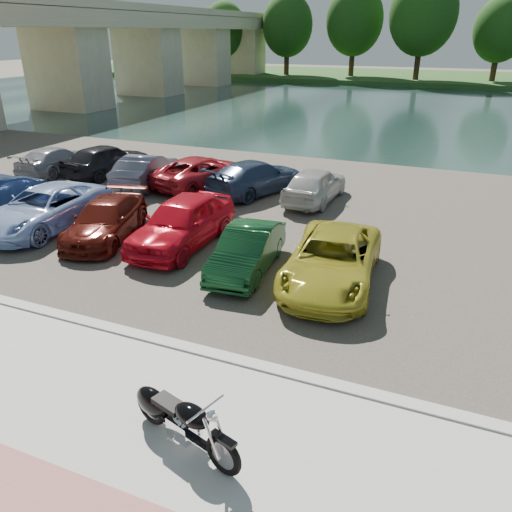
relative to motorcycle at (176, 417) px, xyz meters
The scene contains 20 objects.
ground 0.88m from the motorcycle, 152.70° to the left, with size 200.00×200.00×0.00m, color #595447.
promenade 1.05m from the motorcycle, 130.99° to the right, with size 60.00×6.00×0.10m, color #B9B7AE.
kerb 2.44m from the motorcycle, 104.56° to the left, with size 60.00×0.30×0.14m, color #B9B7AE.
parking_lot 11.34m from the motorcycle, 93.04° to the left, with size 60.00×18.00×0.04m, color #403B34.
river 40.32m from the motorcycle, 90.85° to the left, with size 120.00×40.00×0.00m, color #192E2B.
far_bank 72.31m from the motorcycle, 90.48° to the left, with size 120.00×24.00×0.60m, color #224B1A.
bridge 50.51m from the motorcycle, 124.68° to the left, with size 7.00×56.00×8.55m.
far_trees 66.57m from the motorcycle, 86.75° to the left, with size 70.25×10.68×12.52m.
motorcycle is the anchor object (origin of this frame).
car_2 11.40m from the motorcycle, 143.55° to the left, with size 2.28×4.95×1.37m, color #9FB8E7.
car_3 9.56m from the motorcycle, 134.43° to the left, with size 1.71×4.21×1.22m, color #4F110B.
car_4 8.33m from the motorcycle, 119.54° to the left, with size 1.82×4.52×1.54m, color red.
car_5 6.51m from the motorcycle, 103.51° to the left, with size 1.29×3.71×1.22m, color #113F1D.
car_6 6.54m from the motorcycle, 82.64° to the left, with size 2.21×4.80×1.33m, color gold.
car_7 18.91m from the motorcycle, 138.19° to the left, with size 1.72×4.23×1.23m, color gray.
car_8 17.54m from the motorcycle, 131.39° to the left, with size 1.75×4.34×1.48m, color black.
car_9 15.32m from the motorcycle, 125.78° to the left, with size 1.44×4.13×1.36m, color #575969.
car_10 14.78m from the motorcycle, 116.72° to the left, with size 2.17×4.71×1.31m, color #AC1C26.
car_11 13.87m from the motorcycle, 107.33° to the left, with size 1.90×4.66×1.35m, color #2C3A56.
car_12 13.21m from the motorcycle, 96.92° to the left, with size 1.61×3.99×1.36m, color beige.
Camera 1 is at (4.16, -5.52, 6.15)m, focal length 35.00 mm.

